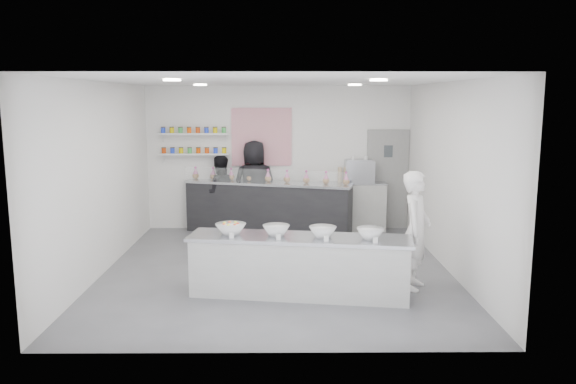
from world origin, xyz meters
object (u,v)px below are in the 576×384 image
object	(u,v)px
back_bar	(268,208)
espresso_machine	(359,171)
prep_counter	(299,266)
staff_left	(220,193)
espresso_ledge	(352,206)
woman_prep	(416,230)
staff_right	(255,186)

from	to	relation	value
back_bar	espresso_machine	world-z (taller)	espresso_machine
prep_counter	back_bar	bearing A→B (deg)	106.63
staff_left	espresso_ledge	bearing A→B (deg)	164.90
woman_prep	staff_left	distance (m)	4.91
prep_counter	woman_prep	size ratio (longest dim) A/B	1.80
back_bar	espresso_ledge	distance (m)	1.77
staff_right	woman_prep	bearing A→B (deg)	113.52
staff_left	prep_counter	bearing A→B (deg)	96.65
back_bar	espresso_ledge	size ratio (longest dim) A/B	2.50
espresso_machine	staff_right	xyz separation A→B (m)	(-2.18, 0.02, -0.30)
espresso_machine	staff_right	bearing A→B (deg)	179.53
staff_left	staff_right	xyz separation A→B (m)	(0.73, 0.00, 0.16)
espresso_ledge	staff_left	bearing A→B (deg)	179.63
espresso_machine	staff_left	bearing A→B (deg)	179.65
staff_left	staff_right	distance (m)	0.75
back_bar	staff_right	bearing A→B (deg)	155.02
espresso_ledge	woman_prep	xyz separation A→B (m)	(0.46, -3.66, 0.35)
woman_prep	espresso_ledge	bearing A→B (deg)	30.44
espresso_ledge	staff_right	xyz separation A→B (m)	(-2.05, 0.02, 0.44)
prep_counter	back_bar	xyz separation A→B (m)	(-0.53, 3.72, 0.11)
woman_prep	staff_left	bearing A→B (deg)	64.59
back_bar	woman_prep	bearing A→B (deg)	-41.20
back_bar	staff_right	distance (m)	0.56
espresso_ledge	staff_left	distance (m)	2.79
staff_left	staff_right	world-z (taller)	staff_right
espresso_machine	staff_right	world-z (taller)	staff_right
back_bar	woman_prep	world-z (taller)	woman_prep
woman_prep	staff_left	size ratio (longest dim) A/B	1.09
espresso_ledge	woman_prep	bearing A→B (deg)	-82.78
espresso_machine	woman_prep	bearing A→B (deg)	-84.77
espresso_machine	staff_right	distance (m)	2.20
prep_counter	espresso_ledge	size ratio (longest dim) A/B	2.26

